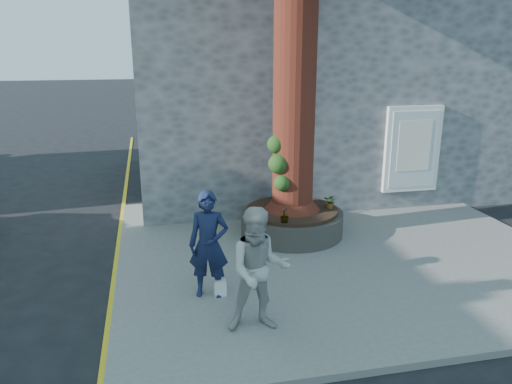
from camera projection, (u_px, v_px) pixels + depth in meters
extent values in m
plane|color=black|center=(280.00, 280.00, 9.37)|extent=(120.00, 120.00, 0.00)
cube|color=slate|center=(336.00, 250.00, 10.60)|extent=(9.00, 8.00, 0.12)
cube|color=yellow|center=(115.00, 273.00, 9.69)|extent=(0.10, 30.00, 0.01)
cube|color=#4F5154|center=(299.00, 86.00, 15.78)|extent=(10.00, 8.00, 6.00)
cube|color=white|center=(412.00, 149.00, 12.71)|extent=(1.50, 0.12, 2.20)
cube|color=silver|center=(413.00, 150.00, 12.65)|extent=(1.25, 0.04, 1.95)
cube|color=silver|center=(414.00, 146.00, 12.60)|extent=(0.90, 0.02, 1.30)
cylinder|color=black|center=(292.00, 223.00, 11.30)|extent=(2.30, 2.30, 0.52)
cylinder|color=black|center=(292.00, 210.00, 11.22)|extent=(2.04, 2.04, 0.08)
cylinder|color=#471F11|center=(296.00, 34.00, 10.14)|extent=(0.90, 0.90, 7.50)
cone|color=#471F11|center=(292.00, 194.00, 11.11)|extent=(1.24, 1.24, 0.70)
sphere|color=#1E3B13|center=(279.00, 164.00, 10.63)|extent=(0.44, 0.44, 0.44)
sphere|color=#1E3B13|center=(282.00, 183.00, 10.66)|extent=(0.36, 0.36, 0.36)
sphere|color=#1E3B13|center=(276.00, 144.00, 10.62)|extent=(0.40, 0.40, 0.40)
imported|color=#161E3D|center=(209.00, 245.00, 8.34)|extent=(0.76, 0.60, 1.85)
imported|color=#ABAAA4|center=(259.00, 270.00, 7.31)|extent=(0.99, 0.81, 1.92)
cube|color=white|center=(220.00, 288.00, 8.52)|extent=(0.21, 0.13, 0.28)
imported|color=gray|center=(264.00, 217.00, 10.19)|extent=(0.18, 0.13, 0.32)
imported|color=gray|center=(279.00, 190.00, 11.93)|extent=(0.31, 0.31, 0.41)
imported|color=gray|center=(285.00, 215.00, 10.28)|extent=(0.24, 0.24, 0.31)
imported|color=gray|center=(331.00, 201.00, 11.18)|extent=(0.39, 0.39, 0.33)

